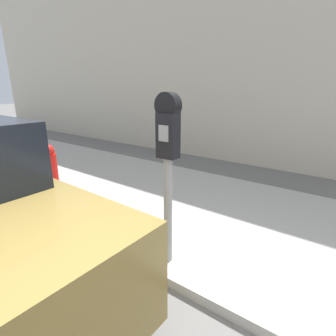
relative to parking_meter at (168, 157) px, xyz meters
The scene contains 4 objects.
sidewalk 1.65m from the parking_meter, 70.97° to the left, with size 24.00×2.80×0.10m.
building_facade 4.46m from the parking_meter, 84.23° to the left, with size 24.00×0.30×5.80m.
parking_meter is the anchor object (origin of this frame).
fire_hydrant 2.58m from the parking_meter, behind, with size 0.23×0.23×0.76m.
Camera 1 is at (0.86, -0.70, 1.67)m, focal length 28.00 mm.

